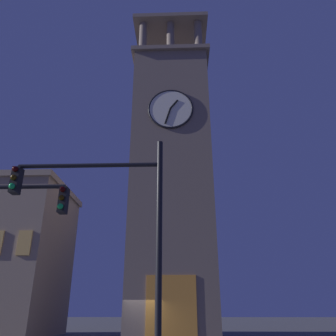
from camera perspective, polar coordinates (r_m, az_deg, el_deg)
The scene contains 2 objects.
clocktower at distance 29.06m, azimuth 0.72°, elevation -2.72°, with size 6.81×9.43×29.34m.
traffic_signal_mid at distance 9.00m, azimuth -9.75°, elevation -8.29°, with size 4.16×0.41×6.28m.
Camera 1 is at (-2.43, 21.93, 1.85)m, focal length 36.03 mm.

